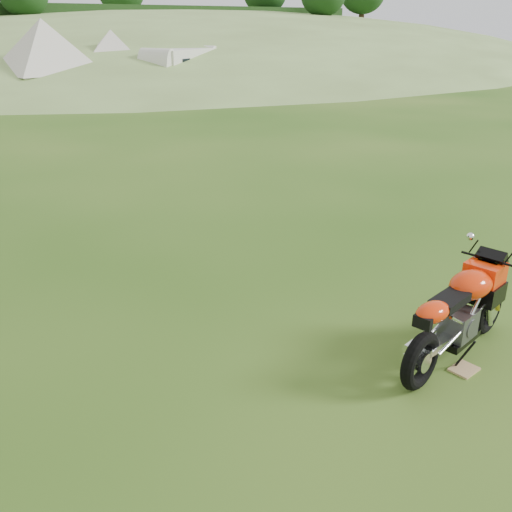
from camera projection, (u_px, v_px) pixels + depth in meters
ground at (269, 318)px, 6.46m from camera, size 120.00×120.00×0.00m
hillside at (189, 60)px, 49.22m from camera, size 80.00×64.00×8.00m
hedgerow at (189, 60)px, 49.22m from camera, size 36.00×1.20×8.60m
sport_motorcycle at (460, 307)px, 5.49m from camera, size 1.91×0.70×1.12m
plywood_board at (464, 369)px, 5.49m from camera, size 0.27×0.22×0.02m
tent_mid at (46, 62)px, 24.44m from camera, size 3.71×3.71×2.97m
tent_right at (113, 62)px, 26.58m from camera, size 4.08×4.08×2.71m
caravan at (181, 70)px, 26.39m from camera, size 4.63×3.38×1.98m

